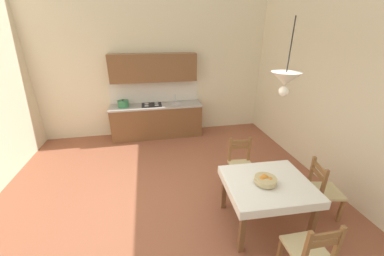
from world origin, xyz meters
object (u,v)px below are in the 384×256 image
at_px(dining_chair_window_side, 323,190).
at_px(fruit_bowl, 265,180).
at_px(dining_chair_camera_side, 309,252).
at_px(pendant_lamp, 285,80).
at_px(dining_chair_kitchen_side, 241,165).
at_px(kitchen_cabinetry, 156,106).
at_px(dining_table, 267,190).

relative_size(dining_chair_window_side, fruit_bowl, 3.10).
relative_size(dining_chair_camera_side, pendant_lamp, 1.16).
relative_size(dining_chair_camera_side, dining_chair_window_side, 1.00).
bearing_deg(dining_chair_window_side, pendant_lamp, -171.56).
xyz_separation_m(dining_chair_camera_side, dining_chair_window_side, (0.92, 0.89, 0.00)).
xyz_separation_m(dining_chair_kitchen_side, pendant_lamp, (-0.10, -1.09, 1.77)).
xyz_separation_m(dining_chair_camera_side, dining_chair_kitchen_side, (-0.04, 1.82, 0.00)).
bearing_deg(kitchen_cabinetry, dining_chair_window_side, -56.20).
bearing_deg(dining_table, fruit_bowl, -157.23).
xyz_separation_m(dining_chair_camera_side, pendant_lamp, (-0.15, 0.73, 1.77)).
height_order(dining_chair_camera_side, dining_chair_kitchen_side, same).
bearing_deg(dining_chair_kitchen_side, pendant_lamp, -95.43).
height_order(kitchen_cabinetry, dining_chair_kitchen_side, kitchen_cabinetry).
height_order(dining_table, pendant_lamp, pendant_lamp).
bearing_deg(fruit_bowl, dining_table, 22.77).
distance_m(dining_table, dining_chair_window_side, 0.99).
relative_size(kitchen_cabinetry, dining_table, 1.97).
height_order(kitchen_cabinetry, dining_chair_window_side, kitchen_cabinetry).
bearing_deg(dining_chair_kitchen_side, dining_chair_camera_side, -88.71).
relative_size(dining_chair_camera_side, fruit_bowl, 3.10).
relative_size(dining_table, dining_chair_camera_side, 1.32).
bearing_deg(dining_chair_kitchen_side, dining_table, -90.86).
bearing_deg(pendant_lamp, dining_table, 58.42).
height_order(dining_table, dining_chair_kitchen_side, dining_chair_kitchen_side).
height_order(kitchen_cabinetry, dining_chair_camera_side, kitchen_cabinetry).
bearing_deg(dining_chair_camera_side, dining_chair_window_side, 44.04).
height_order(dining_table, dining_chair_camera_side, dining_chair_camera_side).
bearing_deg(fruit_bowl, dining_chair_kitchen_side, 85.31).
height_order(dining_chair_window_side, fruit_bowl, dining_chair_window_side).
xyz_separation_m(dining_table, fruit_bowl, (-0.07, -0.03, 0.19)).
distance_m(dining_chair_kitchen_side, pendant_lamp, 2.08).
xyz_separation_m(kitchen_cabinetry, pendant_lamp, (1.29, -3.67, 1.36)).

